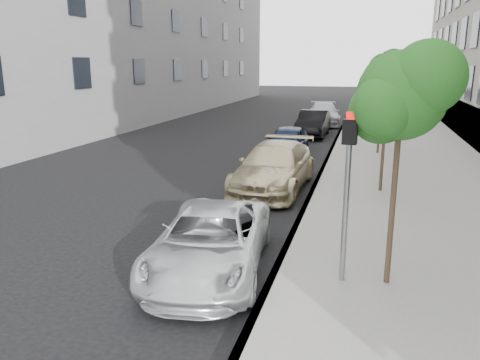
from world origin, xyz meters
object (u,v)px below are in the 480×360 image
at_px(sedan_rear, 324,114).
at_px(signal_pole, 347,178).
at_px(tree_near, 403,95).
at_px(suv, 274,167).
at_px(sedan_blue, 288,142).
at_px(tree_far, 384,69).
at_px(minivan, 210,241).
at_px(tree_mid, 389,81).
at_px(sedan_black, 313,123).

bearing_deg(sedan_rear, signal_pole, -90.53).
relative_size(tree_near, suv, 0.83).
bearing_deg(sedan_blue, tree_far, 16.89).
distance_m(tree_near, minivan, 4.37).
height_order(suv, sedan_blue, suv).
bearing_deg(tree_mid, sedan_rear, 101.37).
height_order(tree_near, signal_pole, tree_near).
bearing_deg(sedan_blue, tree_near, -72.80).
distance_m(suv, sedan_blue, 5.51).
height_order(minivan, suv, suv).
xyz_separation_m(signal_pole, suv, (-2.52, 6.42, -1.31)).
xyz_separation_m(tree_near, sedan_rear, (-3.38, 23.28, -2.74)).
bearing_deg(sedan_black, tree_mid, -72.07).
xyz_separation_m(tree_far, minivan, (-3.33, -13.09, -3.13)).
height_order(tree_near, sedan_rear, tree_near).
relative_size(signal_pole, sedan_rear, 0.62).
relative_size(tree_near, signal_pole, 1.38).
xyz_separation_m(tree_far, suv, (-3.33, -6.71, -3.01)).
bearing_deg(tree_far, suv, -116.39).
distance_m(tree_near, sedan_blue, 12.69).
bearing_deg(signal_pole, minivan, -174.48).
bearing_deg(sedan_black, tree_far, -54.41).
xyz_separation_m(tree_near, tree_far, (-0.00, 13.00, 0.30)).
bearing_deg(suv, sedan_blue, 97.26).
relative_size(suv, sedan_rear, 1.03).
height_order(tree_near, minivan, tree_near).
relative_size(suv, sedan_black, 1.17).
xyz_separation_m(sedan_blue, sedan_rear, (0.45, 11.50, 0.05)).
relative_size(tree_near, minivan, 0.95).
xyz_separation_m(signal_pole, sedan_black, (-2.65, 18.19, -1.33)).
relative_size(signal_pole, sedan_blue, 0.78).
height_order(signal_pole, minivan, signal_pole).
relative_size(tree_mid, tree_far, 0.95).
bearing_deg(minivan, sedan_black, 83.41).
distance_m(tree_mid, tree_far, 6.51).
xyz_separation_m(tree_near, tree_mid, (0.00, 6.50, -0.01)).
distance_m(tree_far, signal_pole, 13.26).
distance_m(tree_mid, minivan, 7.91).
bearing_deg(tree_far, tree_near, -90.00).
height_order(tree_mid, tree_far, tree_far).
xyz_separation_m(minivan, sedan_blue, (-0.50, 11.87, 0.05)).
xyz_separation_m(suv, sedan_blue, (-0.50, 5.48, -0.07)).
bearing_deg(tree_mid, sedan_blue, 125.97).
height_order(tree_near, sedan_blue, tree_near).
height_order(tree_far, minivan, tree_far).
bearing_deg(tree_far, minivan, -104.26).
bearing_deg(tree_mid, suv, -176.47).
bearing_deg(tree_near, tree_far, 90.00).
bearing_deg(sedan_blue, signal_pole, -76.56).
height_order(tree_mid, sedan_blue, tree_mid).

